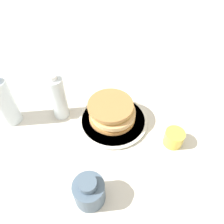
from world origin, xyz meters
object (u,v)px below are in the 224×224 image
at_px(water_bottle_near, 4,102).
at_px(cream_jug, 88,191).
at_px(pancake_stack, 112,112).
at_px(water_bottle_mid, 58,98).
at_px(juice_glass, 174,138).
at_px(plate, 112,120).

bearing_deg(water_bottle_near, cream_jug, -30.17).
height_order(pancake_stack, cream_jug, cream_jug).
distance_m(pancake_stack, water_bottle_mid, 0.21).
xyz_separation_m(juice_glass, water_bottle_mid, (-0.45, 0.04, 0.07)).
xyz_separation_m(cream_jug, water_bottle_mid, (-0.21, 0.30, 0.05)).
bearing_deg(water_bottle_mid, cream_jug, -55.03).
bearing_deg(cream_jug, water_bottle_near, 149.83).
distance_m(cream_jug, water_bottle_mid, 0.37).
xyz_separation_m(plate, pancake_stack, (0.00, 0.00, 0.05)).
distance_m(pancake_stack, juice_glass, 0.25).
height_order(cream_jug, water_bottle_mid, water_bottle_mid).
height_order(juice_glass, water_bottle_mid, water_bottle_mid).
xyz_separation_m(plate, cream_jug, (0.00, -0.31, 0.04)).
distance_m(juice_glass, water_bottle_mid, 0.45).
distance_m(pancake_stack, water_bottle_near, 0.40).
xyz_separation_m(pancake_stack, water_bottle_mid, (-0.21, -0.01, 0.04)).
bearing_deg(cream_jug, plate, 90.25).
distance_m(plate, water_bottle_mid, 0.23).
bearing_deg(juice_glass, water_bottle_near, -176.77).
bearing_deg(plate, juice_glass, -11.48).
distance_m(water_bottle_near, water_bottle_mid, 0.19).
distance_m(plate, pancake_stack, 0.05).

